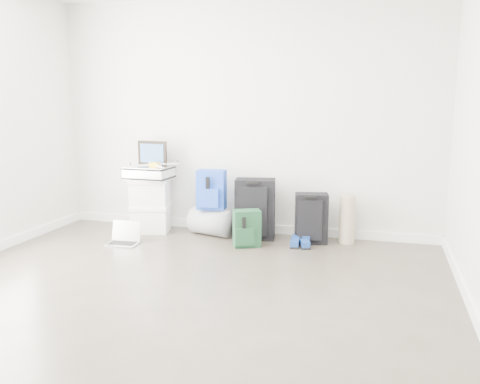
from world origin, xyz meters
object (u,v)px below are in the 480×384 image
(briefcase, at_px, (149,173))
(carry_on, at_px, (311,218))
(duffel_bag, at_px, (212,222))
(large_suitcase, at_px, (255,209))
(boxes_stack, at_px, (150,205))
(laptop, at_px, (124,238))

(briefcase, relative_size, carry_on, 0.92)
(duffel_bag, bearing_deg, carry_on, 16.05)
(duffel_bag, bearing_deg, briefcase, -159.87)
(briefcase, relative_size, large_suitcase, 0.74)
(boxes_stack, bearing_deg, laptop, -108.50)
(boxes_stack, distance_m, briefcase, 0.39)
(large_suitcase, xyz_separation_m, laptop, (-1.33, -0.58, -0.28))
(duffel_bag, height_order, large_suitcase, large_suitcase)
(briefcase, distance_m, large_suitcase, 1.33)
(duffel_bag, xyz_separation_m, laptop, (-0.82, -0.60, -0.10))
(duffel_bag, height_order, laptop, duffel_bag)
(boxes_stack, relative_size, carry_on, 1.16)
(carry_on, bearing_deg, boxes_stack, 167.91)
(briefcase, relative_size, laptop, 1.46)
(boxes_stack, height_order, duffel_bag, boxes_stack)
(duffel_bag, relative_size, carry_on, 0.93)
(briefcase, distance_m, carry_on, 1.96)
(briefcase, height_order, laptop, briefcase)
(boxes_stack, distance_m, laptop, 0.62)
(boxes_stack, height_order, carry_on, boxes_stack)
(laptop, bearing_deg, briefcase, 81.77)
(carry_on, bearing_deg, large_suitcase, 167.24)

